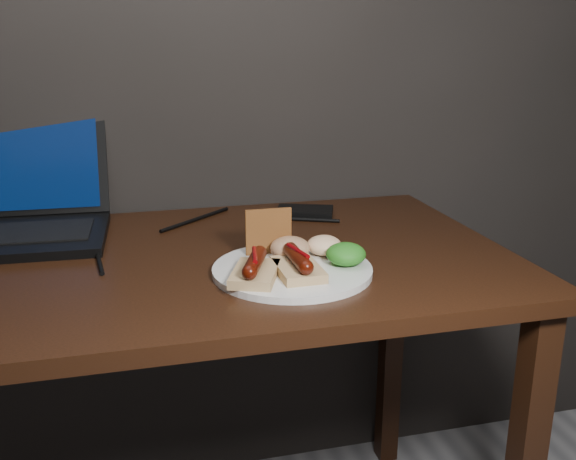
# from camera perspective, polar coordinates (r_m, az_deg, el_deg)

# --- Properties ---
(desk) EXTENTS (1.40, 0.70, 0.75)m
(desk) POSITION_cam_1_polar(r_m,az_deg,el_deg) (1.24, -13.04, -6.61)
(desk) COLOR #32180C
(desk) RESTS_ON ground
(laptop) EXTENTS (0.40, 0.37, 0.25)m
(laptop) POSITION_cam_1_polar(r_m,az_deg,el_deg) (1.44, -23.52, 1.67)
(laptop) COLOR black
(laptop) RESTS_ON desk
(hard_drive) EXTENTS (0.15, 0.11, 0.02)m
(hard_drive) POSITION_cam_1_polar(r_m,az_deg,el_deg) (1.48, 1.52, 1.65)
(hard_drive) COLOR black
(hard_drive) RESTS_ON desk
(desk_cables) EXTENTS (0.83, 0.38, 0.01)m
(desk_cables) POSITION_cam_1_polar(r_m,az_deg,el_deg) (1.35, -13.80, -0.51)
(desk_cables) COLOR black
(desk_cables) RESTS_ON desk
(plate) EXTENTS (0.34, 0.34, 0.01)m
(plate) POSITION_cam_1_polar(r_m,az_deg,el_deg) (1.12, 0.38, -3.58)
(plate) COLOR silver
(plate) RESTS_ON desk
(bread_sausage_left) EXTENTS (0.11, 0.13, 0.04)m
(bread_sausage_left) POSITION_cam_1_polar(r_m,az_deg,el_deg) (1.06, -2.97, -3.45)
(bread_sausage_left) COLOR #E1BE84
(bread_sausage_left) RESTS_ON plate
(bread_sausage_center) EXTENTS (0.07, 0.12, 0.04)m
(bread_sausage_center) POSITION_cam_1_polar(r_m,az_deg,el_deg) (1.08, 0.89, -3.07)
(bread_sausage_center) COLOR #E1BE84
(bread_sausage_center) RESTS_ON plate
(crispbread) EXTENTS (0.09, 0.01, 0.08)m
(crispbread) POSITION_cam_1_polar(r_m,az_deg,el_deg) (1.17, -1.74, -0.12)
(crispbread) COLOR #A6652D
(crispbread) RESTS_ON plate
(salad_greens) EXTENTS (0.07, 0.07, 0.04)m
(salad_greens) POSITION_cam_1_polar(r_m,az_deg,el_deg) (1.12, 5.17, -2.14)
(salad_greens) COLOR #1B5711
(salad_greens) RESTS_ON plate
(salsa_mound) EXTENTS (0.07, 0.07, 0.04)m
(salsa_mound) POSITION_cam_1_polar(r_m,az_deg,el_deg) (1.15, 0.19, -1.60)
(salsa_mound) COLOR maroon
(salsa_mound) RESTS_ON plate
(coleslaw_mound) EXTENTS (0.06, 0.06, 0.04)m
(coleslaw_mound) POSITION_cam_1_polar(r_m,az_deg,el_deg) (1.17, 3.23, -1.36)
(coleslaw_mound) COLOR #ECE6CC
(coleslaw_mound) RESTS_ON plate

